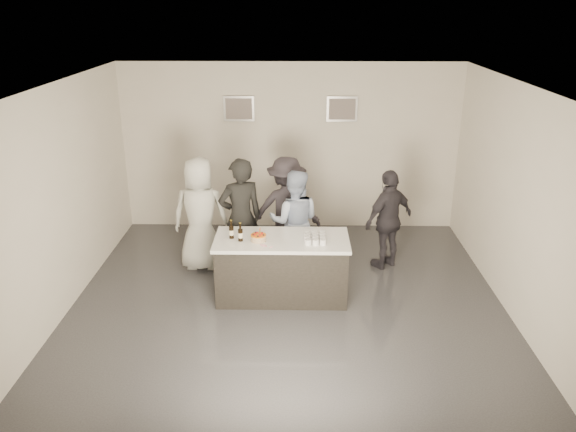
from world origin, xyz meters
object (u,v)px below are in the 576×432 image
Objects in this scene: bar_counter at (282,268)px; person_guest_back at (287,208)px; person_guest_right at (389,219)px; person_main_black at (241,218)px; beer_bottle_b at (240,232)px; cake at (259,238)px; person_main_blue at (295,221)px; beer_bottle_a at (231,229)px; person_guest_left at (200,214)px.

bar_counter is 1.39m from person_guest_back.
bar_counter is 1.17× the size of person_guest_right.
beer_bottle_b is at bearing 73.00° from person_main_black.
beer_bottle_b is (-0.56, -0.10, 0.58)m from bar_counter.
person_main_black reaches higher than cake.
person_main_blue is (0.81, 0.14, -0.11)m from person_main_black.
person_main_black is (0.06, 0.72, -0.11)m from beer_bottle_a.
cake is 1.39m from person_guest_left.
person_main_blue reaches higher than beer_bottle_a.
person_guest_back is at bearing -160.41° from person_guest_left.
person_main_black is at bearing 164.73° from person_guest_left.
person_main_black is at bearing 111.88° from cake.
person_main_blue is at bearing 114.11° from person_guest_back.
person_guest_left reaches higher than person_guest_right.
cake is (-0.31, -0.08, 0.49)m from bar_counter.
bar_counter is 1.14× the size of person_main_blue.
beer_bottle_a is 0.14× the size of person_main_black.
beer_bottle_b is 1.25m from person_guest_left.
person_guest_back reaches higher than beer_bottle_b.
beer_bottle_b is 0.16× the size of person_main_blue.
cake is 1.46m from person_guest_back.
person_guest_back reaches higher than person_main_blue.
beer_bottle_b is at bearing 127.46° from person_guest_left.
beer_bottle_b is (-0.24, -0.01, 0.09)m from cake.
person_guest_right is (2.91, 0.10, -0.10)m from person_guest_left.
person_guest_left is at bearing 122.42° from beer_bottle_a.
cake is 0.83× the size of beer_bottle_a.
cake is 2.24m from person_guest_right.
beer_bottle_b is 0.82m from person_main_black.
cake is 0.14× the size of person_guest_right.
person_main_black is 1.03× the size of person_guest_left.
person_main_blue is 0.91× the size of person_guest_left.
beer_bottle_a is at bearing 144.79° from beer_bottle_b.
person_main_black reaches higher than person_main_blue.
bar_counter is 1.04× the size of person_guest_left.
beer_bottle_a is 1.24m from person_main_blue.
beer_bottle_a is at bearing 48.55° from person_main_blue.
person_main_blue is at bearing 44.65° from beer_bottle_a.
person_guest_right is (1.63, 1.01, 0.34)m from bar_counter.
beer_bottle_a is at bearing -13.08° from person_guest_right.
beer_bottle_a is at bearing 167.73° from cake.
beer_bottle_a is at bearing 69.92° from person_guest_back.
beer_bottle_b is 2.47m from person_guest_right.
beer_bottle_b reaches higher than bar_counter.
bar_counter is 1.63m from person_guest_left.
person_main_blue is at bearing 179.63° from person_guest_left.
person_main_blue is at bearing 167.24° from person_main_black.
person_guest_back is (0.60, 1.43, -0.18)m from beer_bottle_b.
cake is at bearing -7.28° from person_guest_right.
person_guest_back is (0.68, 0.61, -0.07)m from person_main_black.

